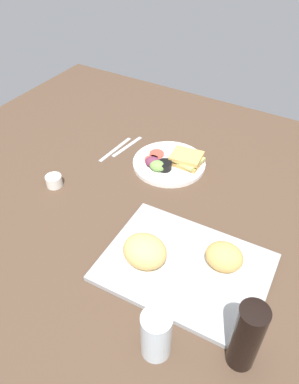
{
  "coord_description": "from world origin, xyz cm",
  "views": [
    {
      "loc": [
        -44.55,
        81.94,
        84.83
      ],
      "look_at": [
        2.0,
        3.0,
        4.0
      ],
      "focal_mm": 34.85,
      "sensor_mm": 36.0,
      "label": 1
    }
  ],
  "objects_px": {
    "fork": "(127,146)",
    "knife": "(115,149)",
    "drinking_glass": "(156,335)",
    "soda_bottle": "(247,337)",
    "serving_tray": "(185,267)",
    "espresso_cup": "(54,181)",
    "plate_with_salad": "(170,162)",
    "bread_plate_near": "(225,261)",
    "bread_plate_far": "(145,255)"
  },
  "relations": [
    {
      "from": "serving_tray",
      "to": "drinking_glass",
      "type": "relative_size",
      "value": 3.31
    },
    {
      "from": "bread_plate_near",
      "to": "soda_bottle",
      "type": "relative_size",
      "value": 1.02
    },
    {
      "from": "bread_plate_near",
      "to": "fork",
      "type": "xyz_separation_m",
      "value": [
        0.56,
        -0.37,
        -0.04
      ]
    },
    {
      "from": "bread_plate_near",
      "to": "bread_plate_far",
      "type": "bearing_deg",
      "value": 27.01
    },
    {
      "from": "bread_plate_far",
      "to": "espresso_cup",
      "type": "relative_size",
      "value": 3.42
    },
    {
      "from": "plate_with_salad",
      "to": "drinking_glass",
      "type": "xyz_separation_m",
      "value": [
        -0.3,
        0.64,
        0.05
      ]
    },
    {
      "from": "bread_plate_far",
      "to": "drinking_glass",
      "type": "bearing_deg",
      "value": 127.16
    },
    {
      "from": "plate_with_salad",
      "to": "drinking_glass",
      "type": "relative_size",
      "value": 1.99
    },
    {
      "from": "knife",
      "to": "plate_with_salad",
      "type": "bearing_deg",
      "value": 97.28
    },
    {
      "from": "bread_plate_near",
      "to": "knife",
      "type": "distance_m",
      "value": 0.68
    },
    {
      "from": "plate_with_salad",
      "to": "soda_bottle",
      "type": "bearing_deg",
      "value": 130.59
    },
    {
      "from": "plate_with_salad",
      "to": "soda_bottle",
      "type": "relative_size",
      "value": 1.36
    },
    {
      "from": "plate_with_salad",
      "to": "fork",
      "type": "xyz_separation_m",
      "value": [
        0.21,
        -0.02,
        -0.02
      ]
    },
    {
      "from": "bread_plate_far",
      "to": "plate_with_salad",
      "type": "relative_size",
      "value": 0.71
    },
    {
      "from": "espresso_cup",
      "to": "soda_bottle",
      "type": "bearing_deg",
      "value": 161.87
    },
    {
      "from": "bread_plate_far",
      "to": "soda_bottle",
      "type": "height_order",
      "value": "soda_bottle"
    },
    {
      "from": "plate_with_salad",
      "to": "espresso_cup",
      "type": "height_order",
      "value": "plate_with_salad"
    },
    {
      "from": "serving_tray",
      "to": "espresso_cup",
      "type": "xyz_separation_m",
      "value": [
        0.56,
        -0.09,
        0.01
      ]
    },
    {
      "from": "bread_plate_near",
      "to": "drinking_glass",
      "type": "xyz_separation_m",
      "value": [
        0.05,
        0.29,
        0.02
      ]
    },
    {
      "from": "bread_plate_far",
      "to": "espresso_cup",
      "type": "xyz_separation_m",
      "value": [
        0.46,
        -0.14,
        -0.04
      ]
    },
    {
      "from": "bread_plate_near",
      "to": "knife",
      "type": "relative_size",
      "value": 1.08
    },
    {
      "from": "plate_with_salad",
      "to": "fork",
      "type": "bearing_deg",
      "value": -6.67
    },
    {
      "from": "drinking_glass",
      "to": "espresso_cup",
      "type": "relative_size",
      "value": 2.43
    },
    {
      "from": "soda_bottle",
      "to": "espresso_cup",
      "type": "relative_size",
      "value": 3.56
    },
    {
      "from": "serving_tray",
      "to": "bread_plate_near",
      "type": "relative_size",
      "value": 2.2
    },
    {
      "from": "serving_tray",
      "to": "soda_bottle",
      "type": "height_order",
      "value": "soda_bottle"
    },
    {
      "from": "espresso_cup",
      "to": "knife",
      "type": "distance_m",
      "value": 0.29
    },
    {
      "from": "plate_with_salad",
      "to": "knife",
      "type": "relative_size",
      "value": 1.42
    },
    {
      "from": "bread_plate_near",
      "to": "bread_plate_far",
      "type": "distance_m",
      "value": 0.22
    },
    {
      "from": "serving_tray",
      "to": "drinking_glass",
      "type": "xyz_separation_m",
      "value": [
        -0.04,
        0.24,
        0.06
      ]
    },
    {
      "from": "serving_tray",
      "to": "bread_plate_far",
      "type": "bearing_deg",
      "value": 27.8
    },
    {
      "from": "knife",
      "to": "soda_bottle",
      "type": "bearing_deg",
      "value": 56.29
    },
    {
      "from": "soda_bottle",
      "to": "espresso_cup",
      "type": "bearing_deg",
      "value": -18.13
    },
    {
      "from": "knife",
      "to": "drinking_glass",
      "type": "bearing_deg",
      "value": 44.49
    },
    {
      "from": "drinking_glass",
      "to": "plate_with_salad",
      "type": "bearing_deg",
      "value": -64.54
    },
    {
      "from": "soda_bottle",
      "to": "knife",
      "type": "bearing_deg",
      "value": -37.16
    },
    {
      "from": "bread_plate_far",
      "to": "knife",
      "type": "bearing_deg",
      "value": -47.41
    },
    {
      "from": "fork",
      "to": "knife",
      "type": "height_order",
      "value": "same"
    },
    {
      "from": "espresso_cup",
      "to": "serving_tray",
      "type": "bearing_deg",
      "value": 170.64
    },
    {
      "from": "serving_tray",
      "to": "bread_plate_near",
      "type": "height_order",
      "value": "bread_plate_near"
    },
    {
      "from": "drinking_glass",
      "to": "soda_bottle",
      "type": "height_order",
      "value": "soda_bottle"
    },
    {
      "from": "serving_tray",
      "to": "bread_plate_near",
      "type": "distance_m",
      "value": 0.11
    },
    {
      "from": "plate_with_salad",
      "to": "drinking_glass",
      "type": "bearing_deg",
      "value": 115.46
    },
    {
      "from": "plate_with_salad",
      "to": "knife",
      "type": "bearing_deg",
      "value": 3.82
    },
    {
      "from": "drinking_glass",
      "to": "soda_bottle",
      "type": "xyz_separation_m",
      "value": [
        -0.17,
        -0.08,
        0.03
      ]
    },
    {
      "from": "serving_tray",
      "to": "knife",
      "type": "distance_m",
      "value": 0.62
    },
    {
      "from": "serving_tray",
      "to": "bread_plate_far",
      "type": "relative_size",
      "value": 2.35
    },
    {
      "from": "serving_tray",
      "to": "bread_plate_near",
      "type": "bearing_deg",
      "value": -153.82
    },
    {
      "from": "plate_with_salad",
      "to": "knife",
      "type": "distance_m",
      "value": 0.24
    },
    {
      "from": "serving_tray",
      "to": "bread_plate_near",
      "type": "xyz_separation_m",
      "value": [
        -0.1,
        -0.05,
        0.04
      ]
    }
  ]
}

